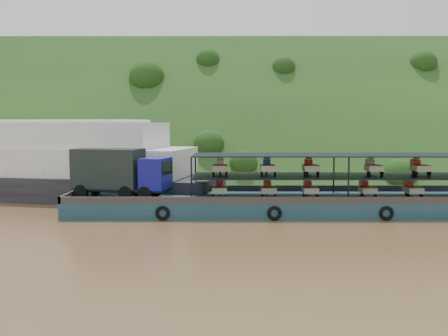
{
  "coord_description": "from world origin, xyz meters",
  "views": [
    {
      "loc": [
        -1.87,
        -38.8,
        6.93
      ],
      "look_at": [
        -2.0,
        3.0,
        3.2
      ],
      "focal_mm": 40.0,
      "sensor_mm": 36.0,
      "label": 1
    }
  ],
  "objects": [
    {
      "name": "passenger_ferry",
      "position": [
        -20.4,
        8.86,
        3.16
      ],
      "size": [
        37.12,
        16.18,
        7.3
      ],
      "rotation": [
        0.0,
        0.0,
        -0.21
      ],
      "color": "black",
      "rests_on": "ground"
    },
    {
      "name": "cargo_barge",
      "position": [
        1.94,
        -0.13,
        1.25
      ],
      "size": [
        35.0,
        7.18,
        4.99
      ],
      "color": "#143E48",
      "rests_on": "ground"
    },
    {
      "name": "hillside",
      "position": [
        0.0,
        36.0,
        0.0
      ],
      "size": [
        140.0,
        39.6,
        39.6
      ],
      "primitive_type": "cube",
      "rotation": [
        0.79,
        0.0,
        0.0
      ],
      "color": "#1C3B15",
      "rests_on": "ground"
    },
    {
      "name": "ground",
      "position": [
        0.0,
        0.0,
        0.0
      ],
      "size": [
        160.0,
        160.0,
        0.0
      ],
      "primitive_type": "plane",
      "color": "brown",
      "rests_on": "ground"
    }
  ]
}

